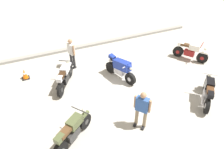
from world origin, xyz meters
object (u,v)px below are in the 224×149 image
(traffic_cone, at_px, (25,74))
(motorcycle_blue_sportbike, at_px, (121,68))
(motorcycle_black_cruiser, at_px, (208,91))
(motorcycle_cream_vintage, at_px, (190,52))
(motorcycle_olive_vintage, at_px, (73,131))
(person_in_white_shirt, at_px, (71,52))
(person_in_blue_shirt, at_px, (142,108))
(motorcycle_silver_cruiser, at_px, (65,77))

(traffic_cone, bearing_deg, motorcycle_blue_sportbike, -23.98)
(motorcycle_black_cruiser, xyz_separation_m, motorcycle_cream_vintage, (1.82, 3.01, -0.03))
(motorcycle_olive_vintage, relative_size, person_in_white_shirt, 1.01)
(motorcycle_olive_vintage, relative_size, traffic_cone, 3.12)
(motorcycle_olive_vintage, relative_size, motorcycle_cream_vintage, 0.96)
(motorcycle_olive_vintage, relative_size, person_in_blue_shirt, 1.03)
(motorcycle_blue_sportbike, distance_m, motorcycle_black_cruiser, 3.97)
(motorcycle_blue_sportbike, relative_size, motorcycle_cream_vintage, 1.12)
(motorcycle_olive_vintage, distance_m, motorcycle_blue_sportbike, 4.09)
(motorcycle_black_cruiser, distance_m, motorcycle_silver_cruiser, 6.30)
(person_in_blue_shirt, height_order, traffic_cone, person_in_blue_shirt)
(motorcycle_blue_sportbike, relative_size, traffic_cone, 3.61)
(motorcycle_olive_vintage, bearing_deg, person_in_blue_shirt, -45.61)
(motorcycle_blue_sportbike, bearing_deg, motorcycle_cream_vintage, 71.98)
(traffic_cone, bearing_deg, motorcycle_black_cruiser, -35.54)
(person_in_blue_shirt, relative_size, traffic_cone, 3.04)
(motorcycle_cream_vintage, xyz_separation_m, motorcycle_silver_cruiser, (-7.04, 0.53, 0.03))
(person_in_white_shirt, height_order, person_in_blue_shirt, person_in_white_shirt)
(motorcycle_black_cruiser, bearing_deg, motorcycle_silver_cruiser, 100.71)
(person_in_white_shirt, xyz_separation_m, traffic_cone, (-2.46, -0.05, -0.67))
(motorcycle_olive_vintage, bearing_deg, motorcycle_cream_vintage, -17.63)
(motorcycle_cream_vintage, xyz_separation_m, person_in_white_shirt, (-6.28, 1.98, 0.44))
(motorcycle_blue_sportbike, bearing_deg, motorcycle_olive_vintage, -67.85)
(motorcycle_silver_cruiser, bearing_deg, traffic_cone, 80.60)
(motorcycle_blue_sportbike, relative_size, person_in_white_shirt, 1.17)
(motorcycle_black_cruiser, height_order, person_in_blue_shirt, person_in_blue_shirt)
(motorcycle_blue_sportbike, bearing_deg, person_in_blue_shirt, -30.64)
(person_in_blue_shirt, bearing_deg, traffic_cone, -90.88)
(motorcycle_silver_cruiser, bearing_deg, motorcycle_cream_vintage, -64.11)
(motorcycle_blue_sportbike, height_order, person_in_white_shirt, person_in_white_shirt)
(person_in_blue_shirt, bearing_deg, motorcycle_silver_cruiser, -98.40)
(person_in_white_shirt, bearing_deg, motorcycle_black_cruiser, 118.11)
(motorcycle_black_cruiser, bearing_deg, person_in_blue_shirt, 134.78)
(traffic_cone, bearing_deg, motorcycle_cream_vintage, -12.46)
(person_in_blue_shirt, xyz_separation_m, traffic_cone, (-3.65, 4.93, -0.65))
(motorcycle_silver_cruiser, relative_size, person_in_white_shirt, 1.14)
(motorcycle_cream_vintage, height_order, motorcycle_silver_cruiser, motorcycle_silver_cruiser)
(motorcycle_olive_vintage, bearing_deg, motorcycle_blue_sportbike, 3.24)
(motorcycle_cream_vintage, xyz_separation_m, traffic_cone, (-8.73, 1.93, -0.23))
(motorcycle_silver_cruiser, height_order, traffic_cone, motorcycle_silver_cruiser)
(motorcycle_black_cruiser, relative_size, person_in_white_shirt, 0.96)
(motorcycle_olive_vintage, xyz_separation_m, person_in_blue_shirt, (2.45, -0.38, 0.42))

